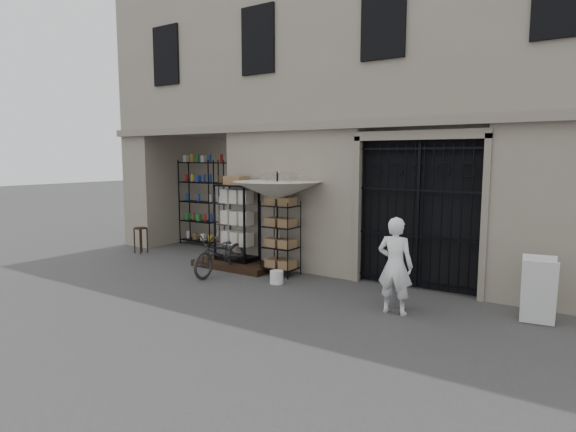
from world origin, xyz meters
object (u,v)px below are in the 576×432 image
Objects in this scene: white_bucket at (277,277)px; easel_sign at (539,291)px; display_cabinet at (237,227)px; shopkeeper at (394,313)px; bicycle at (221,274)px; wooden_stool at (141,240)px; market_umbrella at (277,186)px; steel_bollard at (399,285)px; wire_rack at (281,239)px.

easel_sign is (4.76, 0.29, 0.40)m from white_bucket.
display_cabinet is 1.20× the size of shopkeeper.
white_bucket is 4.79m from easel_sign.
white_bucket is 1.51m from bicycle.
shopkeeper is at bearing -168.23° from easel_sign.
easel_sign is at bearing -1.36° from wooden_stool.
market_umbrella is 3.84m from shopkeeper.
steel_bollard reaches higher than wooden_stool.
market_umbrella is 1.54× the size of bicycle.
wooden_stool is (-4.45, -0.09, -1.60)m from market_umbrella.
easel_sign is at bearing -1.73° from bicycle.
market_umbrella is 2.64× the size of easel_sign.
steel_bollard is at bearing -15.14° from wire_rack.
wire_rack reaches higher than easel_sign.
wooden_stool reaches higher than white_bucket.
wire_rack is at bearing 167.79° from easel_sign.
wire_rack is 0.92× the size of bicycle.
bicycle is 6.30m from easel_sign.
display_cabinet is 2.03m from white_bucket.
steel_bollard is (4.38, -0.92, -0.55)m from display_cabinet.
shopkeeper is (3.06, -1.11, -0.80)m from wire_rack.
bicycle is 4.21m from steel_bollard.
steel_bollard is at bearing -14.01° from market_umbrella.
easel_sign is (6.27, 0.31, 0.54)m from bicycle.
market_umbrella is 1.97m from white_bucket.
easel_sign reaches higher than steel_bollard.
display_cabinet is 1.24m from bicycle.
display_cabinet is at bearing -18.02° from shopkeeper.
shopkeeper is at bearing -84.31° from steel_bollard.
bicycle is (-1.51, -0.02, -0.13)m from white_bucket.
shopkeeper is (4.22, -0.44, 0.00)m from bicycle.
bicycle is at bearing -59.61° from display_cabinet.
wire_rack is 1.56m from bicycle.
display_cabinet is at bearing 168.11° from steel_bollard.
bicycle is 1.71× the size of easel_sign.
wooden_stool is (-4.50, -0.14, -0.43)m from wire_rack.
wire_rack reaches higher than white_bucket.
wire_rack is at bearing 1.72° from wooden_stool.
bicycle is at bearing -150.45° from market_umbrella.
shopkeeper is at bearing -18.75° from market_umbrella.
easel_sign is at bearing -162.75° from shopkeeper.
market_umbrella reaches higher than wooden_stool.
easel_sign is at bearing 12.31° from steel_bollard.
shopkeeper is 1.57× the size of easel_sign.
wire_rack is 2.00× the size of steel_bollard.
easel_sign is (2.05, 0.74, 0.54)m from shopkeeper.
market_umbrella is at bearing 168.33° from easel_sign.
wire_rack reaches higher than bicycle.
steel_bollard is at bearing -5.17° from wooden_stool.
wooden_stool is at bearing 174.83° from steel_bollard.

